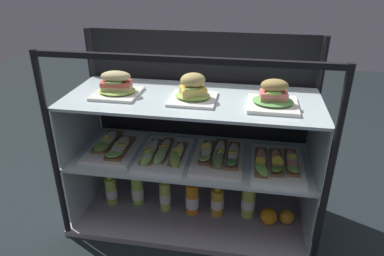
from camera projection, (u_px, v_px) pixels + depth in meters
name	position (u px, v px, depth m)	size (l,w,h in m)	color
ground_plane	(192.00, 219.00, 1.86)	(6.00, 6.00, 0.02)	black
case_base_deck	(192.00, 215.00, 1.85)	(1.18, 0.49, 0.03)	#A59CA8
case_frame	(197.00, 120.00, 1.78)	(1.18, 0.49, 0.92)	black
riser_lower_tier	(192.00, 187.00, 1.77)	(1.13, 0.44, 0.33)	silver
shelf_lower_glass	(192.00, 157.00, 1.69)	(1.14, 0.45, 0.01)	silver
riser_upper_tier	(192.00, 129.00, 1.63)	(1.13, 0.44, 0.29)	silver
shelf_upper_glass	(192.00, 99.00, 1.56)	(1.14, 0.45, 0.01)	silver
plated_roll_sandwich_right_of_center	(117.00, 87.00, 1.57)	(0.20, 0.20, 0.11)	white
plated_roll_sandwich_near_left_corner	(193.00, 91.00, 1.51)	(0.20, 0.20, 0.12)	white
plated_roll_sandwich_far_right	(273.00, 98.00, 1.45)	(0.21, 0.21, 0.12)	white
open_sandwich_tray_right_of_center	(114.00, 146.00, 1.74)	(0.24, 0.35, 0.06)	white
open_sandwich_tray_center	(164.00, 153.00, 1.68)	(0.24, 0.35, 0.06)	white
open_sandwich_tray_far_right	(219.00, 156.00, 1.65)	(0.24, 0.35, 0.06)	white
open_sandwich_tray_far_left	(277.00, 164.00, 1.59)	(0.24, 0.35, 0.06)	white
juice_bottle_front_fourth	(111.00, 190.00, 1.88)	(0.06, 0.06, 0.22)	#BCC84A
juice_bottle_near_post	(137.00, 189.00, 1.88)	(0.07, 0.07, 0.21)	#AED54E
juice_bottle_back_center	(165.00, 195.00, 1.83)	(0.06, 0.06, 0.22)	#BFCF4F
juice_bottle_front_middle	(192.00, 198.00, 1.81)	(0.07, 0.07, 0.24)	orange
juice_bottle_tucked_behind	(217.00, 201.00, 1.80)	(0.07, 0.07, 0.20)	gold
juice_bottle_front_left_end	(248.00, 201.00, 1.78)	(0.07, 0.07, 0.22)	#BFCD51
orange_fruit_beside_bottles	(269.00, 216.00, 1.75)	(0.08, 0.08, 0.08)	orange
orange_fruit_near_left_post	(287.00, 217.00, 1.75)	(0.07, 0.07, 0.07)	orange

